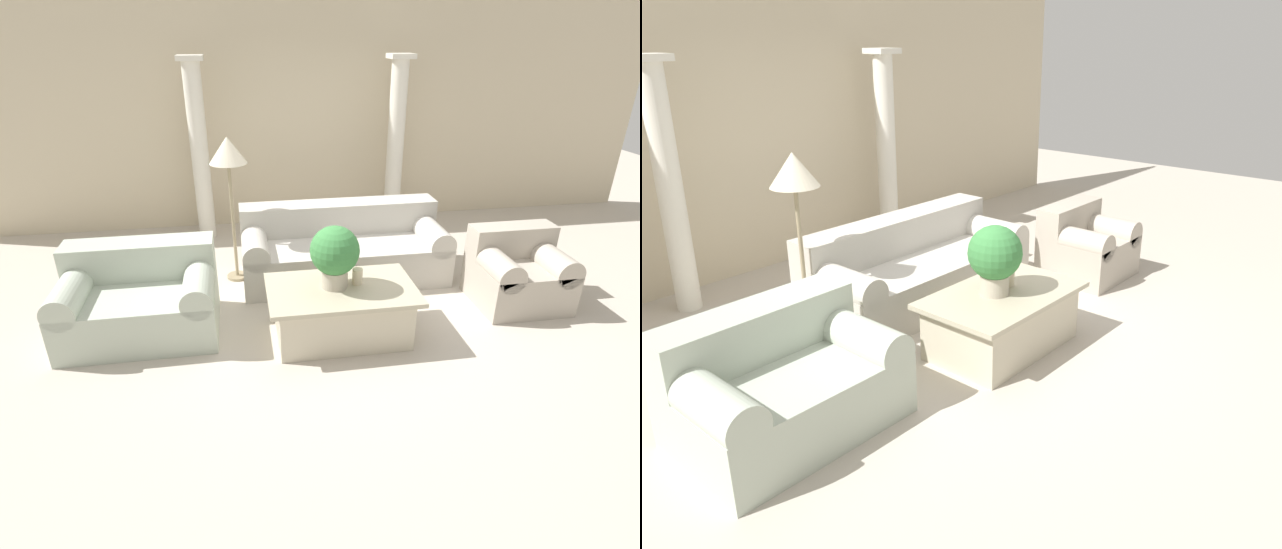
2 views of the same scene
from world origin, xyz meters
TOP-DOWN VIEW (x-y plane):
  - ground_plane at (0.00, 0.00)m, footprint 16.00×16.00m
  - wall_back at (0.00, 2.74)m, footprint 10.00×0.06m
  - sofa_long at (0.15, 0.81)m, footprint 2.24×0.95m
  - loveseat at (-1.91, -0.03)m, footprint 1.37×0.95m
  - coffee_table at (-0.12, -0.44)m, footprint 1.32×0.82m
  - potted_plant at (-0.18, -0.40)m, footprint 0.43×0.43m
  - pillar_candle at (0.04, -0.38)m, footprint 0.09×0.09m
  - floor_lamp at (-1.04, 0.92)m, footprint 0.39×0.39m
  - column_left at (-1.41, 2.28)m, footprint 0.31×0.31m
  - column_right at (1.17, 2.28)m, footprint 0.31×0.31m
  - armchair at (1.78, -0.09)m, footprint 0.87×0.78m

SIDE VIEW (x-z plane):
  - ground_plane at x=0.00m, z-range 0.00..0.00m
  - coffee_table at x=-0.12m, z-range 0.01..0.50m
  - sofa_long at x=0.15m, z-range -0.07..0.71m
  - armchair at x=1.78m, z-range -0.04..0.71m
  - loveseat at x=-1.91m, z-range -0.06..0.73m
  - pillar_candle at x=0.04m, z-range 0.49..0.64m
  - potted_plant at x=-0.18m, z-range 0.53..1.09m
  - column_left at x=-1.41m, z-range 0.03..2.30m
  - column_right at x=1.17m, z-range 0.03..2.30m
  - floor_lamp at x=-1.04m, z-range 0.57..2.15m
  - wall_back at x=0.00m, z-range 0.00..3.20m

